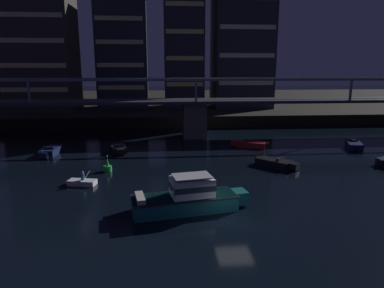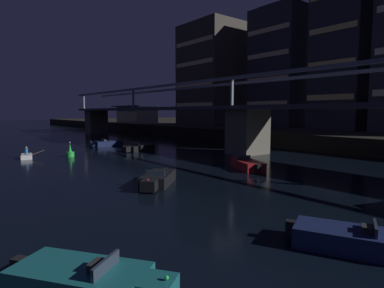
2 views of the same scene
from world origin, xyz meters
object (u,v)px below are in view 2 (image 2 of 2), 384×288
speedboat_near_right (139,148)px  speedboat_mid_center (107,143)px  tower_west_tall (280,68)px  channel_buoy (70,153)px  speedboat_far_right (355,240)px  tower_west_low (210,75)px  speedboat_near_center (87,281)px  speedboat_mid_left (158,179)px  dinghy_with_paddler (27,156)px  waterfront_pavilion (136,115)px  river_bridge (248,117)px  tower_central (347,49)px  speedboat_far_center (246,164)px

speedboat_near_right → speedboat_mid_center: (-8.48, -0.75, 0.00)m
tower_west_tall → channel_buoy: 45.45m
speedboat_mid_center → speedboat_far_right: same height
tower_west_low → speedboat_far_right: 65.68m
speedboat_near_center → speedboat_mid_left: bearing=139.3°
speedboat_near_center → speedboat_far_right: bearing=69.2°
channel_buoy → dinghy_with_paddler: (-1.72, -4.27, -0.20)m
dinghy_with_paddler → waterfront_pavilion: bearing=137.4°
river_bridge → dinghy_with_paddler: (-12.72, -22.57, -4.31)m
waterfront_pavilion → speedboat_far_right: size_ratio=2.48×
speedboat_mid_left → speedboat_mid_center: same height
speedboat_mid_left → dinghy_with_paddler: (-20.30, -4.49, -0.14)m
speedboat_near_right → channel_buoy: bearing=-90.0°
tower_central → tower_west_tall: bearing=179.4°
speedboat_far_center → tower_west_tall: bearing=122.3°
tower_west_low → speedboat_near_right: size_ratio=4.57×
speedboat_mid_center → channel_buoy: 11.85m
tower_west_low → dinghy_with_paddler: 48.22m
speedboat_far_right → river_bridge: bearing=139.9°
tower_west_tall → tower_central: 13.68m
tower_central → speedboat_far_center: tower_central is taller
speedboat_near_center → waterfront_pavilion: bearing=150.2°
tower_central → speedboat_far_right: (21.75, -42.99, -15.43)m
speedboat_near_right → speedboat_mid_left: bearing=-25.3°
speedboat_far_right → speedboat_mid_center: bearing=168.8°
speedboat_near_right → tower_central: bearing=72.4°
river_bridge → dinghy_with_paddler: size_ratio=37.00×
dinghy_with_paddler → speedboat_near_right: bearing=82.7°
river_bridge → speedboat_near_center: bearing=-56.3°
tower_central → speedboat_far_right: size_ratio=5.52×
speedboat_mid_left → channel_buoy: (-18.58, -0.22, 0.06)m
tower_west_tall → speedboat_mid_left: 49.96m
tower_west_low → channel_buoy: size_ratio=13.47×
tower_west_low → dinghy_with_paddler: bearing=-68.2°
speedboat_near_center → speedboat_near_right: 34.19m
tower_central → speedboat_far_center: bearing=-77.4°
tower_west_low → speedboat_mid_center: size_ratio=4.54×
speedboat_near_center → tower_west_low: bearing=135.3°
speedboat_near_center → speedboat_far_center: (-10.97, 19.01, 0.00)m
speedboat_far_center → channel_buoy: (-18.16, -10.15, 0.06)m
speedboat_near_right → speedboat_far_right: (32.56, -8.90, 0.00)m
tower_west_tall → speedboat_far_right: (35.31, -43.14, -13.68)m
tower_central → speedboat_near_center: size_ratio=5.83×
tower_central → waterfront_pavilion: size_ratio=2.23×
river_bridge → speedboat_far_center: (7.15, -8.15, -4.17)m
speedboat_near_center → river_bridge: bearing=123.7°
speedboat_near_right → speedboat_mid_center: 8.51m
speedboat_near_center → tower_west_tall: bearing=121.5°
tower_central → speedboat_mid_left: size_ratio=6.17×
speedboat_mid_left → speedboat_far_center: 9.94m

